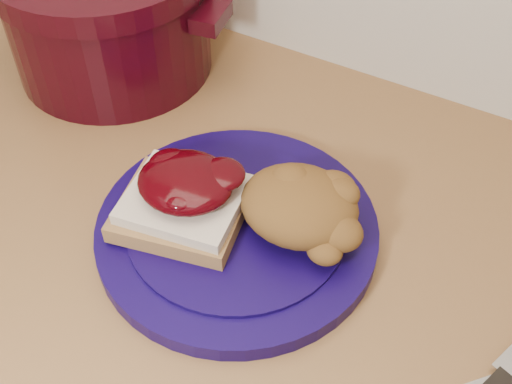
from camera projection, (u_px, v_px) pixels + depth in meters
The scene contains 4 objects.
plate at pixel (237, 230), 0.63m from camera, with size 0.27×0.27×0.02m, color #0E043B.
sandwich at pixel (184, 197), 0.60m from camera, with size 0.14×0.12×0.06m.
stuffing_mound at pixel (299, 205), 0.59m from camera, with size 0.11×0.10×0.06m, color brown.
dutch_oven at pixel (108, 13), 0.77m from camera, with size 0.31×0.30×0.16m.
Camera 1 is at (0.25, 1.15, 1.39)m, focal length 45.00 mm.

